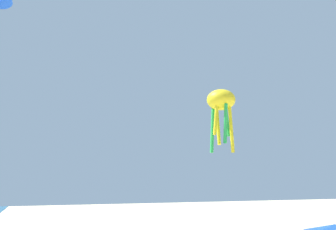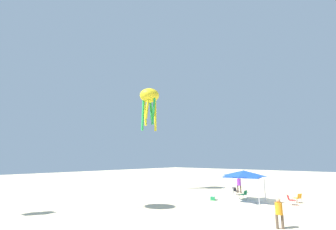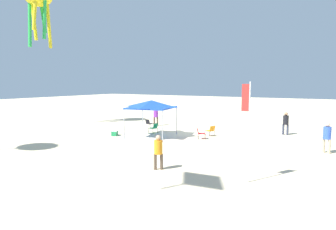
# 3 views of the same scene
# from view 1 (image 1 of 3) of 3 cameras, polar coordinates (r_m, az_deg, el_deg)

# --- Properties ---
(canopy_tent) EXTENTS (3.59, 3.75, 2.78)m
(canopy_tent) POSITION_cam_1_polar(r_m,az_deg,el_deg) (22.05, 24.61, -16.02)
(canopy_tent) COLOR #B7B7BC
(canopy_tent) RESTS_ON ground
(kite_octopus_yellow) EXTENTS (2.50, 2.50, 5.55)m
(kite_octopus_yellow) POSITION_cam_1_polar(r_m,az_deg,el_deg) (32.36, 8.28, 1.83)
(kite_octopus_yellow) COLOR yellow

